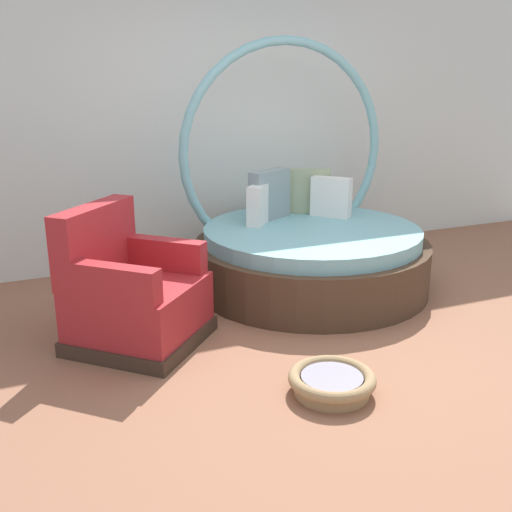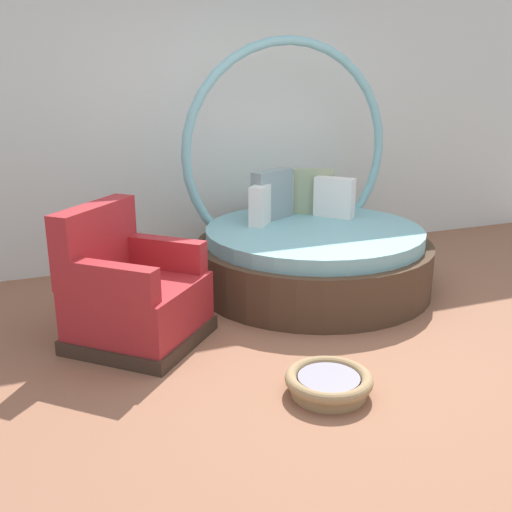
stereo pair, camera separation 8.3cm
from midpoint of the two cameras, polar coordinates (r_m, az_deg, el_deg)
The scene contains 5 objects.
ground_plane at distance 4.06m, azimuth 7.79°, elevation -9.35°, with size 8.00×8.00×0.02m, color #936047.
back_wall at distance 5.86m, azimuth -4.11°, elevation 14.70°, with size 8.00×0.12×3.08m, color silver.
round_daybed at distance 5.18m, azimuth 4.39°, elevation 1.36°, with size 1.99×1.99×2.08m.
red_armchair at distance 4.16m, azimuth -12.31°, elevation -3.78°, with size 1.13×1.13×0.94m.
pet_basket at distance 3.56m, azimuth 6.54°, elevation -11.80°, with size 0.51×0.51×0.13m.
Camera 1 is at (-1.93, -3.08, 1.80)m, focal length 42.09 mm.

